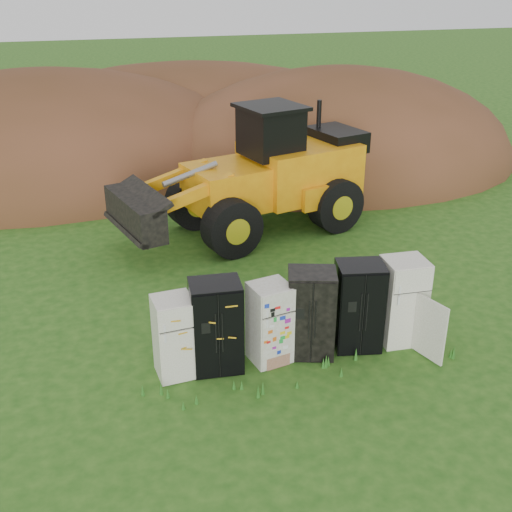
{
  "coord_description": "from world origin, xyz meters",
  "views": [
    {
      "loc": [
        -3.61,
        -10.45,
        7.3
      ],
      "look_at": [
        -0.27,
        2.0,
        1.35
      ],
      "focal_mm": 45.0,
      "sensor_mm": 36.0,
      "label": 1
    }
  ],
  "objects_px": {
    "fridge_black_side": "(216,326)",
    "fridge_leftmost": "(174,337)",
    "fridge_sticker": "(270,323)",
    "fridge_black_right": "(358,306)",
    "wheel_loader": "(243,173)",
    "fridge_open_door": "(402,301)",
    "fridge_dark_mid": "(311,313)"
  },
  "relations": [
    {
      "from": "fridge_black_side",
      "to": "fridge_leftmost",
      "type": "bearing_deg",
      "value": -175.55
    },
    {
      "from": "fridge_leftmost",
      "to": "fridge_sticker",
      "type": "height_order",
      "value": "fridge_sticker"
    },
    {
      "from": "fridge_leftmost",
      "to": "fridge_black_side",
      "type": "distance_m",
      "value": 0.82
    },
    {
      "from": "fridge_black_side",
      "to": "fridge_black_right",
      "type": "xyz_separation_m",
      "value": [
        2.95,
        0.01,
        0.0
      ]
    },
    {
      "from": "fridge_sticker",
      "to": "wheel_loader",
      "type": "distance_m",
      "value": 6.66
    },
    {
      "from": "fridge_black_side",
      "to": "fridge_black_right",
      "type": "distance_m",
      "value": 2.95
    },
    {
      "from": "fridge_sticker",
      "to": "fridge_open_door",
      "type": "bearing_deg",
      "value": -12.59
    },
    {
      "from": "fridge_leftmost",
      "to": "fridge_dark_mid",
      "type": "distance_m",
      "value": 2.75
    },
    {
      "from": "fridge_black_side",
      "to": "wheel_loader",
      "type": "xyz_separation_m",
      "value": [
        2.15,
        6.49,
        0.9
      ]
    },
    {
      "from": "fridge_open_door",
      "to": "fridge_leftmost",
      "type": "bearing_deg",
      "value": -177.74
    },
    {
      "from": "wheel_loader",
      "to": "fridge_leftmost",
      "type": "bearing_deg",
      "value": -130.43
    },
    {
      "from": "fridge_open_door",
      "to": "wheel_loader",
      "type": "height_order",
      "value": "wheel_loader"
    },
    {
      "from": "fridge_leftmost",
      "to": "fridge_open_door",
      "type": "distance_m",
      "value": 4.72
    },
    {
      "from": "fridge_leftmost",
      "to": "wheel_loader",
      "type": "height_order",
      "value": "wheel_loader"
    },
    {
      "from": "fridge_leftmost",
      "to": "fridge_open_door",
      "type": "bearing_deg",
      "value": -6.05
    },
    {
      "from": "fridge_dark_mid",
      "to": "fridge_black_right",
      "type": "height_order",
      "value": "fridge_black_right"
    },
    {
      "from": "fridge_leftmost",
      "to": "fridge_open_door",
      "type": "xyz_separation_m",
      "value": [
        4.72,
        -0.01,
        0.11
      ]
    },
    {
      "from": "fridge_black_right",
      "to": "fridge_open_door",
      "type": "distance_m",
      "value": 0.96
    },
    {
      "from": "fridge_dark_mid",
      "to": "wheel_loader",
      "type": "height_order",
      "value": "wheel_loader"
    },
    {
      "from": "fridge_black_side",
      "to": "fridge_sticker",
      "type": "xyz_separation_m",
      "value": [
        1.07,
        -0.01,
        -0.09
      ]
    },
    {
      "from": "fridge_dark_mid",
      "to": "fridge_black_right",
      "type": "xyz_separation_m",
      "value": [
        1.02,
        -0.0,
        0.02
      ]
    },
    {
      "from": "fridge_sticker",
      "to": "wheel_loader",
      "type": "relative_size",
      "value": 0.22
    },
    {
      "from": "fridge_black_side",
      "to": "fridge_open_door",
      "type": "bearing_deg",
      "value": 3.52
    },
    {
      "from": "fridge_sticker",
      "to": "wheel_loader",
      "type": "xyz_separation_m",
      "value": [
        1.08,
        6.5,
        0.99
      ]
    },
    {
      "from": "fridge_open_door",
      "to": "wheel_loader",
      "type": "distance_m",
      "value": 6.8
    },
    {
      "from": "fridge_open_door",
      "to": "fridge_dark_mid",
      "type": "bearing_deg",
      "value": -178.52
    },
    {
      "from": "fridge_black_side",
      "to": "fridge_sticker",
      "type": "height_order",
      "value": "fridge_black_side"
    },
    {
      "from": "fridge_sticker",
      "to": "wheel_loader",
      "type": "bearing_deg",
      "value": 68.18
    },
    {
      "from": "fridge_leftmost",
      "to": "fridge_black_side",
      "type": "xyz_separation_m",
      "value": [
        0.81,
        0.01,
        0.11
      ]
    },
    {
      "from": "fridge_dark_mid",
      "to": "fridge_open_door",
      "type": "distance_m",
      "value": 1.98
    },
    {
      "from": "fridge_dark_mid",
      "to": "wheel_loader",
      "type": "bearing_deg",
      "value": 104.76
    },
    {
      "from": "fridge_black_right",
      "to": "fridge_sticker",
      "type": "bearing_deg",
      "value": -169.05
    }
  ]
}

